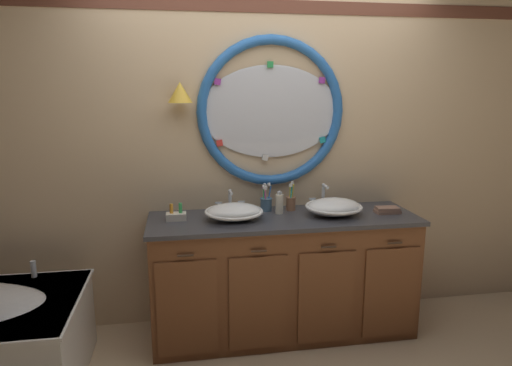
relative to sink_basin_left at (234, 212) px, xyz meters
The scene contains 12 objects.
ground_plane 1.00m from the sink_basin_left, 42.17° to the right, with size 14.00×14.00×0.00m, color tan.
back_wall_assembly 0.59m from the sink_basin_left, 53.81° to the left, with size 6.40×0.26×2.60m.
vanity_counter 0.61m from the sink_basin_left, ahead, with size 1.89×0.62×0.88m.
sink_basin_left is the anchor object (origin of this frame).
sink_basin_right 0.71m from the sink_basin_left, ahead, with size 0.40×0.40×0.12m.
faucet_set_left 0.24m from the sink_basin_left, 90.00° to the left, with size 0.22×0.12×0.16m.
faucet_set_right 0.75m from the sink_basin_left, 18.39° to the left, with size 0.22×0.12×0.18m.
toothbrush_holder_left 0.33m from the sink_basin_left, 37.72° to the left, with size 0.09×0.09×0.21m.
toothbrush_holder_right 0.48m from the sink_basin_left, 22.67° to the left, with size 0.08×0.08×0.22m.
soap_dispenser 0.36m from the sink_basin_left, 17.78° to the left, with size 0.06×0.06×0.17m.
folded_hand_towel 1.11m from the sink_basin_left, ahead, with size 0.17×0.11×0.04m.
toiletry_basket 0.40m from the sink_basin_left, behind, with size 0.14×0.09×0.12m.
Camera 1 is at (-0.61, -2.73, 1.76)m, focal length 31.80 mm.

